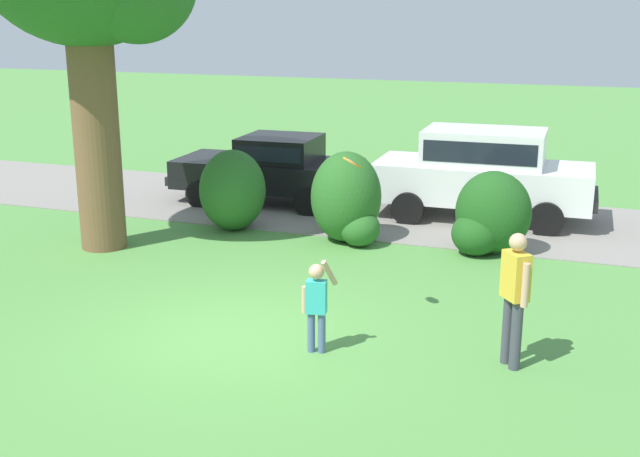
% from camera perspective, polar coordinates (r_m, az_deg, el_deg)
% --- Properties ---
extents(ground_plane, '(80.00, 80.00, 0.00)m').
position_cam_1_polar(ground_plane, '(11.19, -6.61, -7.55)').
color(ground_plane, '#518E42').
extents(driveway_strip, '(28.00, 4.40, 0.02)m').
position_cam_1_polar(driveway_strip, '(17.64, 3.89, 1.17)').
color(driveway_strip, gray).
rests_on(driveway_strip, ground).
extents(shrub_near_tree, '(1.32, 1.42, 1.64)m').
position_cam_1_polar(shrub_near_tree, '(16.18, -6.28, 2.75)').
color(shrub_near_tree, '#286023').
rests_on(shrub_near_tree, ground).
extents(shrub_centre_left, '(1.42, 1.40, 1.75)m').
position_cam_1_polar(shrub_centre_left, '(15.25, 1.99, 2.03)').
color(shrub_centre_left, '#286023').
rests_on(shrub_centre_left, ground).
extents(shrub_centre, '(1.39, 1.23, 1.54)m').
position_cam_1_polar(shrub_centre, '(14.84, 12.04, 0.81)').
color(shrub_centre, '#1E511C').
rests_on(shrub_centre, ground).
extents(parked_sedan, '(4.47, 2.24, 1.56)m').
position_cam_1_polar(parked_sedan, '(18.41, -3.49, 4.45)').
color(parked_sedan, black).
rests_on(parked_sedan, ground).
extents(parked_suv, '(4.75, 2.19, 1.92)m').
position_cam_1_polar(parked_suv, '(17.22, 11.59, 4.17)').
color(parked_suv, white).
rests_on(parked_suv, ground).
extents(child_thrower, '(0.43, 0.31, 1.29)m').
position_cam_1_polar(child_thrower, '(10.32, -0.25, -5.18)').
color(child_thrower, '#4C608C').
rests_on(child_thrower, ground).
extents(frisbee, '(0.30, 0.27, 0.22)m').
position_cam_1_polar(frisbee, '(10.74, 2.33, 4.74)').
color(frisbee, orange).
extents(adult_onlooker, '(0.40, 0.44, 1.74)m').
position_cam_1_polar(adult_onlooker, '(10.13, 13.76, -4.47)').
color(adult_onlooker, '#3F3F4C').
rests_on(adult_onlooker, ground).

